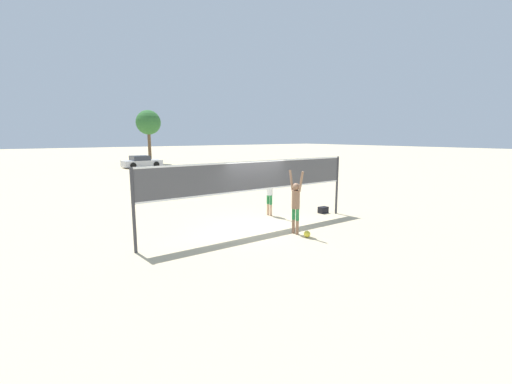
{
  "coord_description": "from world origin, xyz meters",
  "views": [
    {
      "loc": [
        -7.2,
        -9.91,
        3.4
      ],
      "look_at": [
        0.0,
        0.0,
        1.39
      ],
      "focal_mm": 24.0,
      "sensor_mm": 36.0,
      "label": 1
    }
  ],
  "objects_px": {
    "tree_left_cluster": "(148,123)",
    "player_spiker": "(296,201)",
    "parked_car_mid": "(141,162)",
    "gear_bag": "(323,210)",
    "volleyball": "(307,234)",
    "player_blocker": "(270,189)",
    "volleyball_net": "(256,179)"
  },
  "relations": [
    {
      "from": "player_blocker",
      "to": "tree_left_cluster",
      "type": "xyz_separation_m",
      "value": [
        5.32,
        30.56,
        3.79
      ]
    },
    {
      "from": "player_spiker",
      "to": "parked_car_mid",
      "type": "xyz_separation_m",
      "value": [
        3.86,
        28.92,
        -0.6
      ]
    },
    {
      "from": "volleyball",
      "to": "gear_bag",
      "type": "distance_m",
      "value": 3.9
    },
    {
      "from": "tree_left_cluster",
      "to": "player_spiker",
      "type": "bearing_deg",
      "value": -100.75
    },
    {
      "from": "player_spiker",
      "to": "player_blocker",
      "type": "distance_m",
      "value": 2.92
    },
    {
      "from": "tree_left_cluster",
      "to": "volleyball",
      "type": "bearing_deg",
      "value": -100.51
    },
    {
      "from": "parked_car_mid",
      "to": "gear_bag",
      "type": "bearing_deg",
      "value": -92.64
    },
    {
      "from": "player_spiker",
      "to": "tree_left_cluster",
      "type": "relative_size",
      "value": 0.34
    },
    {
      "from": "gear_bag",
      "to": "volleyball",
      "type": "bearing_deg",
      "value": -144.9
    },
    {
      "from": "player_spiker",
      "to": "tree_left_cluster",
      "type": "distance_m",
      "value": 34.11
    },
    {
      "from": "gear_bag",
      "to": "tree_left_cluster",
      "type": "bearing_deg",
      "value": 84.42
    },
    {
      "from": "player_blocker",
      "to": "tree_left_cluster",
      "type": "distance_m",
      "value": 31.25
    },
    {
      "from": "player_spiker",
      "to": "gear_bag",
      "type": "xyz_separation_m",
      "value": [
        3.24,
        1.7,
        -1.04
      ]
    },
    {
      "from": "volleyball_net",
      "to": "player_blocker",
      "type": "bearing_deg",
      "value": 39.23
    },
    {
      "from": "player_blocker",
      "to": "parked_car_mid",
      "type": "xyz_separation_m",
      "value": [
        2.85,
        26.17,
        -0.59
      ]
    },
    {
      "from": "gear_bag",
      "to": "tree_left_cluster",
      "type": "height_order",
      "value": "tree_left_cluster"
    },
    {
      "from": "player_spiker",
      "to": "gear_bag",
      "type": "bearing_deg",
      "value": -62.29
    },
    {
      "from": "gear_bag",
      "to": "tree_left_cluster",
      "type": "relative_size",
      "value": 0.06
    },
    {
      "from": "parked_car_mid",
      "to": "tree_left_cluster",
      "type": "xyz_separation_m",
      "value": [
        2.47,
        4.38,
        4.37
      ]
    },
    {
      "from": "player_spiker",
      "to": "volleyball",
      "type": "distance_m",
      "value": 1.2
    },
    {
      "from": "player_blocker",
      "to": "volleyball",
      "type": "height_order",
      "value": "player_blocker"
    },
    {
      "from": "parked_car_mid",
      "to": "tree_left_cluster",
      "type": "distance_m",
      "value": 6.67
    },
    {
      "from": "tree_left_cluster",
      "to": "parked_car_mid",
      "type": "bearing_deg",
      "value": -119.38
    },
    {
      "from": "player_blocker",
      "to": "parked_car_mid",
      "type": "distance_m",
      "value": 26.33
    },
    {
      "from": "gear_bag",
      "to": "parked_car_mid",
      "type": "xyz_separation_m",
      "value": [
        0.62,
        27.22,
        0.44
      ]
    },
    {
      "from": "volleyball_net",
      "to": "tree_left_cluster",
      "type": "relative_size",
      "value": 1.37
    },
    {
      "from": "player_blocker",
      "to": "gear_bag",
      "type": "height_order",
      "value": "player_blocker"
    },
    {
      "from": "volleyball",
      "to": "tree_left_cluster",
      "type": "xyz_separation_m",
      "value": [
        6.28,
        33.84,
        4.84
      ]
    },
    {
      "from": "volleyball",
      "to": "parked_car_mid",
      "type": "xyz_separation_m",
      "value": [
        3.81,
        29.46,
        0.47
      ]
    },
    {
      "from": "volleyball_net",
      "to": "player_spiker",
      "type": "bearing_deg",
      "value": -60.1
    },
    {
      "from": "player_blocker",
      "to": "gear_bag",
      "type": "relative_size",
      "value": 5.28
    },
    {
      "from": "player_blocker",
      "to": "parked_car_mid",
      "type": "relative_size",
      "value": 0.54
    }
  ]
}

